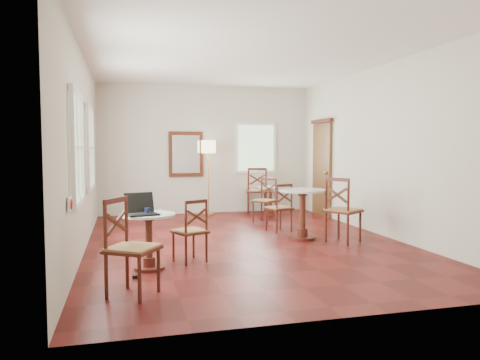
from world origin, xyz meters
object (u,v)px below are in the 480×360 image
(chair_near_b, at_px, (130,247))
(mouse, at_px, (148,213))
(cafe_table_mid, at_px, (303,208))
(floor_lamp, at_px, (208,152))
(chair_mid_a, at_px, (280,208))
(cafe_table_near, at_px, (149,235))
(chair_back_a, at_px, (257,190))
(navy_mug, at_px, (148,211))
(cafe_table_back, at_px, (270,197))
(laptop, at_px, (141,209))
(power_adapter, at_px, (137,277))
(water_glass, at_px, (159,211))
(chair_near_a, at_px, (191,231))
(chair_back_b, at_px, (265,200))
(chair_mid_b, at_px, (342,210))

(chair_near_b, height_order, mouse, chair_near_b)
(cafe_table_mid, bearing_deg, floor_lamp, 107.98)
(chair_near_b, distance_m, chair_mid_a, 4.13)
(cafe_table_near, relative_size, chair_back_a, 0.66)
(cafe_table_near, bearing_deg, chair_back_a, 58.49)
(chair_mid_a, relative_size, navy_mug, 8.32)
(cafe_table_near, height_order, chair_near_b, chair_near_b)
(chair_mid_a, height_order, chair_back_a, chair_back_a)
(chair_near_b, bearing_deg, cafe_table_back, 1.09)
(chair_back_a, relative_size, laptop, 2.48)
(cafe_table_mid, xyz_separation_m, power_adapter, (-2.79, -1.70, -0.50))
(chair_mid_a, distance_m, water_glass, 3.27)
(navy_mug, bearing_deg, cafe_table_back, 54.87)
(chair_near_a, height_order, chair_back_a, chair_back_a)
(cafe_table_mid, height_order, chair_mid_a, chair_mid_a)
(cafe_table_near, bearing_deg, chair_near_a, 22.18)
(cafe_table_back, relative_size, chair_near_a, 0.76)
(chair_near_b, relative_size, water_glass, 9.68)
(cafe_table_near, bearing_deg, chair_near_b, -103.61)
(laptop, bearing_deg, mouse, 9.94)
(cafe_table_mid, height_order, laptop, laptop)
(mouse, distance_m, navy_mug, 0.06)
(navy_mug, xyz_separation_m, power_adapter, (-0.16, -0.31, -0.74))
(chair_near_b, xyz_separation_m, power_adapter, (0.07, 0.63, -0.49))
(chair_back_b, height_order, mouse, chair_back_b)
(chair_mid_a, height_order, chair_mid_b, chair_mid_b)
(cafe_table_mid, distance_m, navy_mug, 2.99)
(chair_back_a, relative_size, chair_back_b, 1.19)
(chair_mid_b, height_order, chair_back_a, chair_back_a)
(chair_mid_b, bearing_deg, water_glass, 76.43)
(cafe_table_mid, relative_size, chair_back_a, 0.78)
(power_adapter, bearing_deg, chair_back_a, 59.00)
(cafe_table_mid, xyz_separation_m, floor_lamp, (-1.03, 3.18, 0.94))
(floor_lamp, height_order, power_adapter, floor_lamp)
(chair_near_a, height_order, navy_mug, chair_near_a)
(chair_back_a, xyz_separation_m, mouse, (-2.76, -4.50, 0.19))
(cafe_table_near, bearing_deg, mouse, -131.33)
(chair_back_b, bearing_deg, cafe_table_near, -80.80)
(chair_near_b, height_order, navy_mug, chair_near_b)
(cafe_table_back, bearing_deg, mouse, -125.45)
(chair_back_a, distance_m, power_adapter, 5.69)
(chair_near_b, relative_size, power_adapter, 10.48)
(cafe_table_mid, bearing_deg, water_glass, -149.51)
(chair_back_a, xyz_separation_m, water_glass, (-2.63, -4.63, 0.23))
(laptop, bearing_deg, floor_lamp, 55.04)
(chair_mid_b, relative_size, laptop, 2.44)
(floor_lamp, height_order, mouse, floor_lamp)
(chair_mid_b, xyz_separation_m, chair_back_a, (-0.41, 3.56, 0.01))
(cafe_table_back, height_order, chair_near_a, chair_near_a)
(cafe_table_near, xyz_separation_m, cafe_table_mid, (2.63, 1.33, 0.08))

